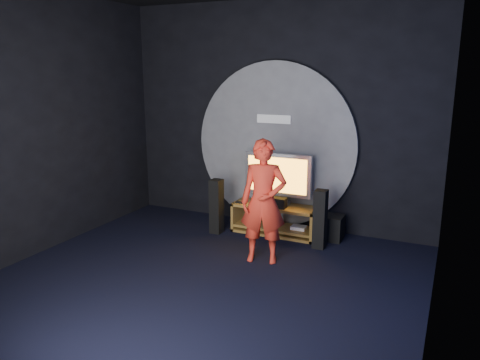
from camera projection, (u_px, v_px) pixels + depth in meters
name	position (u px, v px, depth m)	size (l,w,h in m)	color
floor	(198.00, 285.00, 5.49)	(5.00, 5.00, 0.00)	black
back_wall	(276.00, 116.00, 7.28)	(5.00, 0.04, 3.50)	black
left_wall	(30.00, 126.00, 6.11)	(0.04, 5.00, 3.50)	black
right_wall	(444.00, 155.00, 4.05)	(0.04, 5.00, 3.50)	black
wall_disc_panel	(275.00, 145.00, 7.34)	(2.60, 0.11, 2.60)	#515156
media_console	(276.00, 221.00, 7.18)	(1.30, 0.45, 0.45)	olive
tv	(277.00, 177.00, 7.08)	(1.05, 0.22, 0.79)	#B6B5BD
center_speaker	(273.00, 202.00, 7.02)	(0.40, 0.15, 0.15)	black
remote	(241.00, 202.00, 7.23)	(0.18, 0.05, 0.02)	black
tower_speaker_left	(217.00, 206.00, 7.16)	(0.17, 0.19, 0.84)	black
tower_speaker_right	(320.00, 219.00, 6.55)	(0.17, 0.19, 0.84)	black
subwoofer	(331.00, 227.00, 6.93)	(0.33, 0.33, 0.37)	black
player	(264.00, 202.00, 6.02)	(0.59, 0.39, 1.62)	red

